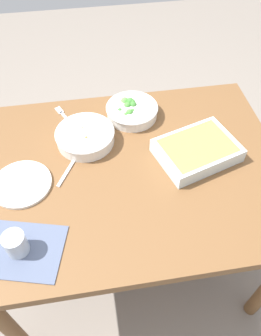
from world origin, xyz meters
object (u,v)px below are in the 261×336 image
drink_cup (16,245)px  fork_on_table (65,117)px  side_plate (22,184)px  spoon_by_stew (71,164)px  broccoli_bowl (132,110)px  baking_dish (197,150)px  stew_bowl (85,136)px

drink_cup → fork_on_table: size_ratio=0.51×
side_plate → spoon_by_stew: (-0.19, -0.07, -0.00)m
broccoli_bowl → fork_on_table: 0.30m
spoon_by_stew → side_plate: bearing=20.0°
broccoli_bowl → baking_dish: 0.35m
baking_dish → spoon_by_stew: (0.49, -0.03, -0.03)m
side_plate → fork_on_table: (-0.17, -0.35, -0.00)m
baking_dish → drink_cup: bearing=24.2°
baking_dish → fork_on_table: 0.60m
baking_dish → stew_bowl: bearing=-19.2°
stew_bowl → side_plate: bearing=36.6°
drink_cup → fork_on_table: 0.64m
drink_cup → fork_on_table: (-0.17, -0.62, -0.04)m
broccoli_bowl → drink_cup: bearing=51.6°
stew_bowl → side_plate: size_ratio=1.10×
baking_dish → broccoli_bowl: bearing=-52.5°
stew_bowl → side_plate: 0.31m
stew_bowl → fork_on_table: bearing=-63.7°
fork_on_table → baking_dish: bearing=148.3°
broccoli_bowl → spoon_by_stew: 0.37m
drink_cup → fork_on_table: bearing=-105.2°
spoon_by_stew → fork_on_table: (0.02, -0.28, -0.00)m
baking_dish → drink_cup: 0.74m
spoon_by_stew → baking_dish: bearing=176.6°
baking_dish → drink_cup: size_ratio=4.15×
drink_cup → broccoli_bowl: bearing=-128.4°
baking_dish → spoon_by_stew: 0.49m
stew_bowl → spoon_by_stew: size_ratio=1.48×
baking_dish → side_plate: baking_dish is taller
broccoli_bowl → fork_on_table: size_ratio=1.36×
drink_cup → spoon_by_stew: size_ratio=0.52×
broccoli_bowl → fork_on_table: (0.29, -0.04, -0.03)m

